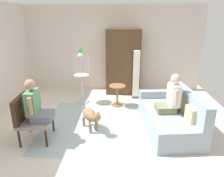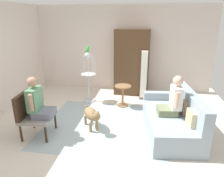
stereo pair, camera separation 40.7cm
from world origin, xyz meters
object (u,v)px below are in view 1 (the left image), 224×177
at_px(dog, 91,116).
at_px(parrot, 81,50).
at_px(person_on_couch, 171,97).
at_px(round_end_table, 117,93).
at_px(column_lamp, 136,75).
at_px(armoire_cabinet, 123,62).
at_px(person_on_armchair, 36,105).
at_px(bird_cage_stand, 82,76).
at_px(couch, 171,116).
at_px(armchair, 29,115).

distance_m(dog, parrot, 2.00).
distance_m(person_on_couch, round_end_table, 1.73).
relative_size(person_on_couch, column_lamp, 0.57).
bearing_deg(armoire_cabinet, person_on_armchair, -120.56).
distance_m(bird_cage_stand, column_lamp, 1.59).
xyz_separation_m(couch, bird_cage_stand, (-2.18, 1.43, 0.46)).
bearing_deg(dog, couch, 4.30).
height_order(couch, armoire_cabinet, armoire_cabinet).
xyz_separation_m(armchair, armoire_cabinet, (1.83, 2.83, 0.48)).
xyz_separation_m(person_on_armchair, round_end_table, (1.51, 1.73, -0.38)).
distance_m(armchair, bird_cage_stand, 2.09).
bearing_deg(person_on_couch, parrot, 145.59).
distance_m(dog, bird_cage_stand, 1.68).
bearing_deg(parrot, column_lamp, 15.07).
xyz_separation_m(bird_cage_stand, column_lamp, (1.54, 0.41, -0.06)).
relative_size(person_on_couch, round_end_table, 1.39).
xyz_separation_m(bird_cage_stand, parrot, (0.01, -0.00, 0.74)).
relative_size(armchair, person_on_armchair, 1.11).
distance_m(couch, armoire_cabinet, 2.61).
bearing_deg(armchair, bird_cage_stand, 70.99).
xyz_separation_m(person_on_couch, parrot, (-2.13, 1.46, 0.75)).
xyz_separation_m(armchair, person_on_couch, (2.81, 0.50, 0.24)).
relative_size(couch, dog, 2.63).
bearing_deg(person_on_armchair, bird_cage_stand, 75.21).
xyz_separation_m(person_on_couch, armoire_cabinet, (-0.99, 2.33, 0.24)).
bearing_deg(armoire_cabinet, bird_cage_stand, -142.85).
height_order(armchair, armoire_cabinet, armoire_cabinet).
xyz_separation_m(column_lamp, armoire_cabinet, (-0.39, 0.46, 0.29)).
bearing_deg(person_on_couch, person_on_armchair, -169.56).
distance_m(round_end_table, dog, 1.44).
distance_m(couch, armchair, 2.92).
relative_size(round_end_table, armoire_cabinet, 0.29).
relative_size(parrot, armoire_cabinet, 0.09).
relative_size(person_on_armchair, round_end_table, 1.40).
height_order(person_on_couch, person_on_armchair, same).
distance_m(dog, column_lamp, 2.27).
bearing_deg(column_lamp, bird_cage_stand, -165.00).
bearing_deg(dog, bird_cage_stand, 106.78).
distance_m(person_on_armchair, parrot, 2.15).
bearing_deg(parrot, armchair, -109.22).
bearing_deg(round_end_table, armchair, -133.89).
xyz_separation_m(person_on_armchair, column_lamp, (2.05, 2.36, -0.04)).
relative_size(armchair, dog, 1.27).
bearing_deg(dog, column_lamp, 61.51).
relative_size(couch, parrot, 10.51).
bearing_deg(round_end_table, dog, -111.58).
xyz_separation_m(round_end_table, dog, (-0.53, -1.34, -0.02)).
xyz_separation_m(couch, column_lamp, (-0.65, 1.84, 0.40)).
xyz_separation_m(couch, round_end_table, (-1.19, 1.21, 0.06)).
bearing_deg(bird_cage_stand, person_on_armchair, -104.79).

